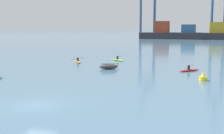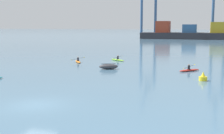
{
  "view_description": "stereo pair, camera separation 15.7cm",
  "coord_description": "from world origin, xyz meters",
  "px_view_note": "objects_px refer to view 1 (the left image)",
  "views": [
    {
      "loc": [
        11.98,
        -19.8,
        6.02
      ],
      "look_at": [
        0.69,
        17.58,
        0.6
      ],
      "focal_mm": 48.65,
      "sensor_mm": 36.0,
      "label": 1
    },
    {
      "loc": [
        12.13,
        -19.75,
        6.02
      ],
      "look_at": [
        0.69,
        17.58,
        0.6
      ],
      "focal_mm": 48.65,
      "sensor_mm": 36.0,
      "label": 2
    }
  ],
  "objects_px": {
    "capsized_dinghy": "(108,67)",
    "kayak_red": "(189,70)",
    "kayak_orange": "(78,61)",
    "channel_buoy": "(203,77)",
    "gantry_crane_west": "(148,3)",
    "container_barge": "(188,33)",
    "kayak_lime": "(117,60)"
  },
  "relations": [
    {
      "from": "kayak_lime",
      "to": "capsized_dinghy",
      "type": "bearing_deg",
      "value": -81.07
    },
    {
      "from": "gantry_crane_west",
      "to": "capsized_dinghy",
      "type": "xyz_separation_m",
      "value": [
        13.68,
        -105.01,
        -16.12
      ]
    },
    {
      "from": "kayak_orange",
      "to": "kayak_red",
      "type": "relative_size",
      "value": 1.12
    },
    {
      "from": "kayak_red",
      "to": "kayak_orange",
      "type": "bearing_deg",
      "value": 165.79
    },
    {
      "from": "kayak_orange",
      "to": "kayak_lime",
      "type": "height_order",
      "value": "same"
    },
    {
      "from": "kayak_red",
      "to": "kayak_lime",
      "type": "xyz_separation_m",
      "value": [
        -12.3,
        8.72,
        0.0
      ]
    },
    {
      "from": "capsized_dinghy",
      "to": "kayak_red",
      "type": "xyz_separation_m",
      "value": [
        10.74,
        1.23,
        -0.18
      ]
    },
    {
      "from": "kayak_orange",
      "to": "capsized_dinghy",
      "type": "bearing_deg",
      "value": -39.18
    },
    {
      "from": "gantry_crane_west",
      "to": "kayak_red",
      "type": "xyz_separation_m",
      "value": [
        24.42,
        -103.78,
        -16.3
      ]
    },
    {
      "from": "container_barge",
      "to": "capsized_dinghy",
      "type": "relative_size",
      "value": 14.74
    },
    {
      "from": "kayak_red",
      "to": "kayak_lime",
      "type": "height_order",
      "value": "kayak_red"
    },
    {
      "from": "kayak_orange",
      "to": "kayak_lime",
      "type": "distance_m",
      "value": 6.91
    },
    {
      "from": "container_barge",
      "to": "gantry_crane_west",
      "type": "height_order",
      "value": "gantry_crane_west"
    },
    {
      "from": "container_barge",
      "to": "kayak_lime",
      "type": "xyz_separation_m",
      "value": [
        -7.42,
        -86.96,
        -2.34
      ]
    },
    {
      "from": "container_barge",
      "to": "channel_buoy",
      "type": "xyz_separation_m",
      "value": [
        6.66,
        -102.27,
        -2.15
      ]
    },
    {
      "from": "gantry_crane_west",
      "to": "kayak_red",
      "type": "distance_m",
      "value": 107.85
    },
    {
      "from": "container_barge",
      "to": "kayak_lime",
      "type": "height_order",
      "value": "container_barge"
    },
    {
      "from": "gantry_crane_west",
      "to": "container_barge",
      "type": "bearing_deg",
      "value": -22.52
    },
    {
      "from": "channel_buoy",
      "to": "kayak_orange",
      "type": "xyz_separation_m",
      "value": [
        -19.56,
        11.09,
        -0.19
      ]
    },
    {
      "from": "gantry_crane_west",
      "to": "capsized_dinghy",
      "type": "distance_m",
      "value": 107.12
    },
    {
      "from": "container_barge",
      "to": "capsized_dinghy",
      "type": "bearing_deg",
      "value": -93.46
    },
    {
      "from": "gantry_crane_west",
      "to": "kayak_orange",
      "type": "bearing_deg",
      "value": -86.18
    },
    {
      "from": "kayak_lime",
      "to": "container_barge",
      "type": "bearing_deg",
      "value": 85.12
    },
    {
      "from": "container_barge",
      "to": "gantry_crane_west",
      "type": "xyz_separation_m",
      "value": [
        -19.53,
        8.1,
        13.96
      ]
    },
    {
      "from": "capsized_dinghy",
      "to": "channel_buoy",
      "type": "xyz_separation_m",
      "value": [
        12.52,
        -5.36,
        0.01
      ]
    },
    {
      "from": "capsized_dinghy",
      "to": "kayak_red",
      "type": "distance_m",
      "value": 10.81
    },
    {
      "from": "channel_buoy",
      "to": "kayak_orange",
      "type": "distance_m",
      "value": 22.49
    },
    {
      "from": "capsized_dinghy",
      "to": "kayak_red",
      "type": "relative_size",
      "value": 0.99
    },
    {
      "from": "capsized_dinghy",
      "to": "channel_buoy",
      "type": "distance_m",
      "value": 13.62
    },
    {
      "from": "capsized_dinghy",
      "to": "kayak_orange",
      "type": "height_order",
      "value": "kayak_orange"
    },
    {
      "from": "kayak_red",
      "to": "channel_buoy",
      "type": "bearing_deg",
      "value": -74.87
    },
    {
      "from": "kayak_red",
      "to": "gantry_crane_west",
      "type": "bearing_deg",
      "value": 103.24
    }
  ]
}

